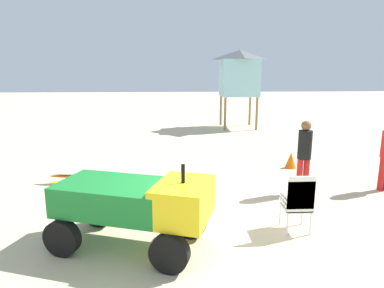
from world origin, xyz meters
name	(u,v)px	position (x,y,z in m)	size (l,w,h in m)	color
ground	(215,236)	(0.00, 0.00, 0.00)	(80.00, 80.00, 0.00)	beige
utility_cart	(136,203)	(-1.34, -0.32, 0.78)	(2.79, 1.96, 1.50)	#197A2D
stacked_plastic_chairs	(298,199)	(1.50, 0.07, 0.65)	(0.48, 0.48, 1.11)	white
surfboard_pile	(95,178)	(-2.79, 3.00, 0.17)	(2.62, 0.81, 0.32)	yellow
lifeguard_near_center	(304,152)	(2.35, 2.06, 1.02)	(0.32, 0.32, 1.76)	red
lifeguard_tower	(239,73)	(2.54, 11.61, 2.74)	(1.98, 1.98, 3.86)	olive
traffic_cone_near	(291,160)	(2.80, 4.19, 0.24)	(0.34, 0.34, 0.48)	orange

